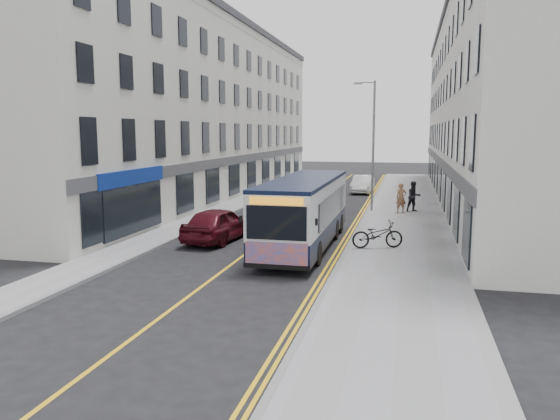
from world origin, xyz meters
The scene contains 17 objects.
ground centered at (0.00, 0.00, 0.00)m, with size 140.00×140.00×0.00m, color black.
pavement_east centered at (6.25, 12.00, 0.06)m, with size 4.50×64.00×0.12m, color gray.
pavement_west centered at (-5.00, 12.00, 0.06)m, with size 2.00×64.00×0.12m, color gray.
kerb_east centered at (4.00, 12.00, 0.07)m, with size 0.18×64.00×0.13m, color slate.
kerb_west centered at (-4.00, 12.00, 0.07)m, with size 0.18×64.00×0.13m, color slate.
road_centre_line centered at (0.00, 12.00, 0.00)m, with size 0.12×64.00×0.01m, color #EBAF14.
road_dbl_yellow_inner centered at (3.55, 12.00, 0.00)m, with size 0.10×64.00×0.01m, color #EBAF14.
road_dbl_yellow_outer centered at (3.75, 12.00, 0.00)m, with size 0.10×64.00×0.01m, color #EBAF14.
terrace_east centered at (11.50, 21.00, 6.50)m, with size 6.00×46.00×13.00m, color silver.
terrace_west centered at (-9.00, 21.00, 6.50)m, with size 6.00×46.00×13.00m, color beige.
streetlamp centered at (4.17, 14.00, 4.38)m, with size 1.32×0.18×8.00m.
city_bus centered at (2.10, 3.00, 1.64)m, with size 2.41×10.31×3.00m.
bicycle centered at (5.22, 2.99, 0.69)m, with size 0.75×2.17×1.14m, color black.
pedestrian_near centered at (6.02, 13.48, 1.01)m, with size 0.65×0.43×1.78m, color #8B5E3F.
pedestrian_far centered at (6.76, 14.23, 1.04)m, with size 0.90×0.70×1.84m, color black.
car_white centered at (2.77, 24.83, 0.71)m, with size 1.51×4.33×1.43m, color silver.
car_maroon centered at (-2.00, 3.44, 0.79)m, with size 1.86×4.63×1.58m, color #470B15.
Camera 1 is at (6.42, -19.83, 4.99)m, focal length 35.00 mm.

